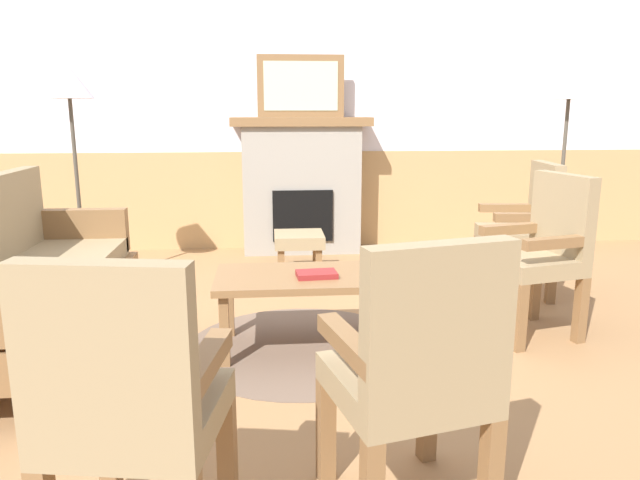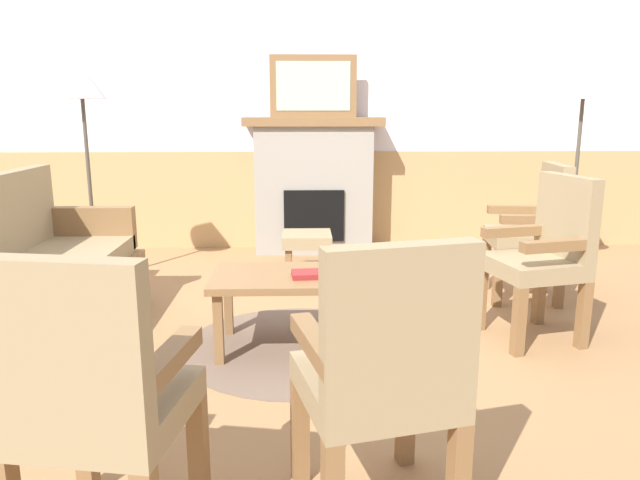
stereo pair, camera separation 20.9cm
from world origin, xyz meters
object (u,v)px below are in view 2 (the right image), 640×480
(couch, at_px, (34,280))
(footstool, at_px, (307,242))
(coffee_table, at_px, (297,283))
(armchair_by_window_left, at_px, (535,226))
(floor_lamp_by_chairs, at_px, (583,96))
(armchair_near_fireplace, at_px, (545,251))
(fireplace, at_px, (314,184))
(book_on_table, at_px, (312,274))
(floor_lamp_by_couch, at_px, (82,96))
(framed_picture, at_px, (313,86))
(armchair_front_center, at_px, (92,393))
(armchair_front_left, at_px, (384,370))

(couch, relative_size, footstool, 4.50)
(coffee_table, height_order, armchair_by_window_left, armchair_by_window_left)
(floor_lamp_by_chairs, bearing_deg, armchair_near_fireplace, -120.24)
(fireplace, bearing_deg, couch, -125.65)
(couch, height_order, book_on_table, couch)
(couch, distance_m, book_on_table, 1.60)
(couch, xyz_separation_m, floor_lamp_by_couch, (-0.11, 1.33, 1.05))
(coffee_table, bearing_deg, floor_lamp_by_chairs, 31.83)
(fireplace, bearing_deg, framed_picture, 90.00)
(fireplace, height_order, coffee_table, fireplace)
(couch, height_order, armchair_near_fireplace, same)
(framed_picture, height_order, armchair_front_center, framed_picture)
(book_on_table, bearing_deg, armchair_by_window_left, 29.88)
(fireplace, distance_m, footstool, 0.95)
(armchair_near_fireplace, bearing_deg, armchair_by_window_left, 72.91)
(armchair_front_left, distance_m, armchair_front_center, 0.89)
(fireplace, xyz_separation_m, framed_picture, (0.00, 0.00, 0.91))
(coffee_table, bearing_deg, couch, 176.93)
(book_on_table, relative_size, footstool, 0.56)
(armchair_front_left, xyz_separation_m, floor_lamp_by_chairs, (1.90, 2.85, 0.91))
(couch, height_order, floor_lamp_by_couch, floor_lamp_by_couch)
(floor_lamp_by_chairs, bearing_deg, framed_picture, 153.34)
(armchair_by_window_left, relative_size, floor_lamp_by_chairs, 0.58)
(fireplace, distance_m, armchair_front_left, 3.88)
(coffee_table, height_order, armchair_front_center, armchair_front_center)
(armchair_near_fireplace, bearing_deg, armchair_front_left, -126.32)
(armchair_front_center, bearing_deg, couch, 118.50)
(couch, xyz_separation_m, armchair_front_center, (0.92, -1.70, 0.14))
(footstool, xyz_separation_m, armchair_by_window_left, (1.62, -0.65, 0.25))
(couch, distance_m, armchair_front_center, 1.94)
(book_on_table, xyz_separation_m, floor_lamp_by_couch, (-1.70, 1.47, 1.00))
(fireplace, distance_m, framed_picture, 0.91)
(book_on_table, bearing_deg, footstool, 90.53)
(footstool, bearing_deg, fireplace, 85.20)
(coffee_table, relative_size, floor_lamp_by_couch, 0.57)
(floor_lamp_by_couch, bearing_deg, armchair_near_fireplace, -22.86)
(armchair_by_window_left, height_order, armchair_front_center, same)
(framed_picture, bearing_deg, fireplace, -90.00)
(fireplace, xyz_separation_m, couch, (-1.66, -2.31, -0.26))
(armchair_near_fireplace, height_order, floor_lamp_by_chairs, floor_lamp_by_chairs)
(book_on_table, bearing_deg, floor_lamp_by_couch, 139.30)
(armchair_front_center, bearing_deg, coffee_table, 70.08)
(footstool, height_order, floor_lamp_by_chairs, floor_lamp_by_chairs)
(floor_lamp_by_chairs, bearing_deg, armchair_front_center, -133.00)
(armchair_near_fireplace, relative_size, armchair_front_center, 1.00)
(armchair_near_fireplace, height_order, armchair_front_left, same)
(fireplace, distance_m, floor_lamp_by_chairs, 2.43)
(couch, relative_size, floor_lamp_by_couch, 1.07)
(floor_lamp_by_chairs, bearing_deg, fireplace, 153.34)
(armchair_front_center, distance_m, floor_lamp_by_couch, 3.33)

